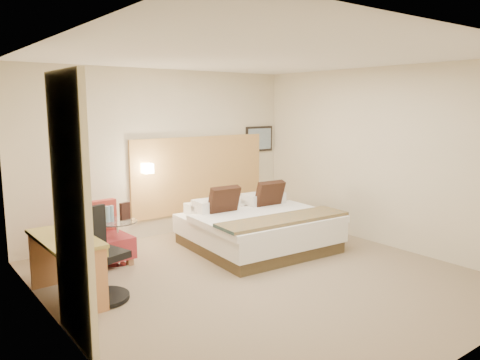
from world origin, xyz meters
TOP-DOWN VIEW (x-y plane):
  - floor at (0.00, 0.00)m, footprint 4.80×5.00m
  - ceiling at (0.00, 0.00)m, footprint 4.80×5.00m
  - wall_back at (0.00, 2.51)m, footprint 4.80×0.02m
  - wall_front at (0.00, -2.51)m, footprint 4.80×0.02m
  - wall_left at (-2.41, 0.00)m, footprint 0.02×5.00m
  - wall_right at (2.41, 0.00)m, footprint 0.02×5.00m
  - headboard_panel at (0.70, 2.47)m, footprint 2.60×0.04m
  - art_frame at (2.02, 2.48)m, footprint 0.62×0.03m
  - art_canvas at (2.02, 2.46)m, footprint 0.54×0.01m
  - lamp_arm at (-0.35, 2.42)m, footprint 0.02×0.12m
  - lamp_shade at (-0.35, 2.36)m, footprint 0.15×0.15m
  - curtain at (-2.36, -0.25)m, footprint 0.06×0.90m
  - bottle_a at (-1.33, 1.56)m, footprint 0.08×0.08m
  - bottle_b at (-1.28, 1.56)m, footprint 0.08×0.08m
  - menu_folder at (-1.10, 1.54)m, footprint 0.15×0.09m
  - bed at (0.75, 0.98)m, footprint 2.05×2.01m
  - lounge_chair at (-1.45, 1.72)m, footprint 0.81×0.72m
  - side_table at (-1.23, 1.53)m, footprint 0.66×0.66m
  - desk at (-2.11, 0.76)m, footprint 0.56×1.17m
  - desk_chair at (-1.85, 0.56)m, footprint 0.71×0.71m

SIDE VIEW (x-z plane):
  - floor at x=0.00m, z-range -0.02..0.00m
  - bed at x=0.75m, z-range -0.17..0.79m
  - lounge_chair at x=-1.45m, z-range -0.08..0.74m
  - side_table at x=-1.23m, z-range 0.03..0.63m
  - desk_chair at x=-1.85m, z-range -0.09..0.92m
  - desk at x=-2.11m, z-range 0.21..0.93m
  - bottle_a at x=-1.33m, z-range 0.60..0.81m
  - bottle_b at x=-1.28m, z-range 0.60..0.81m
  - menu_folder at x=-1.10m, z-range 0.60..0.83m
  - headboard_panel at x=0.70m, z-range 0.30..1.60m
  - lamp_arm at x=-0.35m, z-range 1.14..1.16m
  - lamp_shade at x=-0.35m, z-range 1.07..1.22m
  - curtain at x=-2.36m, z-range 0.01..2.43m
  - wall_back at x=0.00m, z-range 0.00..2.70m
  - wall_front at x=0.00m, z-range 0.00..2.70m
  - wall_left at x=-2.41m, z-range 0.00..2.70m
  - wall_right at x=2.41m, z-range 0.00..2.70m
  - art_frame at x=2.02m, z-range 1.27..1.73m
  - art_canvas at x=2.02m, z-range 1.30..1.70m
  - ceiling at x=0.00m, z-range 2.70..2.72m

